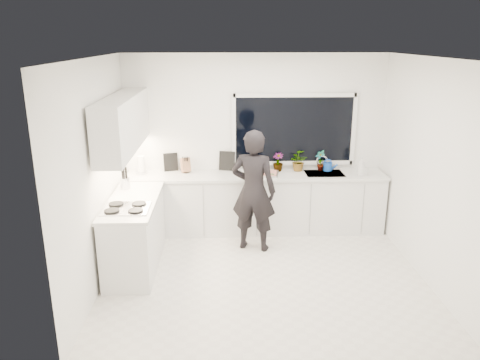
{
  "coord_description": "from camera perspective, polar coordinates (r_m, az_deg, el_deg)",
  "views": [
    {
      "loc": [
        -0.51,
        -5.37,
        2.92
      ],
      "look_at": [
        -0.29,
        0.4,
        1.15
      ],
      "focal_mm": 35.0,
      "sensor_mm": 36.0,
      "label": 1
    }
  ],
  "objects": [
    {
      "name": "knife_block",
      "position": [
        7.24,
        -6.64,
        1.78
      ],
      "size": [
        0.16,
        0.14,
        0.22
      ],
      "primitive_type": "cube",
      "rotation": [
        0.0,
        0.0,
        0.41
      ],
      "color": "#936B44",
      "rests_on": "countertop_back"
    },
    {
      "name": "watering_can",
      "position": [
        7.43,
        10.63,
        1.64
      ],
      "size": [
        0.16,
        0.16,
        0.13
      ],
      "primitive_type": "cylinder",
      "rotation": [
        0.0,
        0.0,
        0.15
      ],
      "color": "#1247AD",
      "rests_on": "countertop_back"
    },
    {
      "name": "faucet",
      "position": [
        7.44,
        9.96,
        2.05
      ],
      "size": [
        0.03,
        0.03,
        0.22
      ],
      "primitive_type": "cylinder",
      "color": "silver",
      "rests_on": "countertop_back"
    },
    {
      "name": "wall_left",
      "position": [
        5.79,
        -17.15,
        0.54
      ],
      "size": [
        0.02,
        3.5,
        2.7
      ],
      "primitive_type": "cube",
      "color": "white",
      "rests_on": "ground"
    },
    {
      "name": "sink",
      "position": [
        7.29,
        10.22,
        0.43
      ],
      "size": [
        0.58,
        0.42,
        0.14
      ],
      "primitive_type": "cube",
      "color": "silver",
      "rests_on": "countertop_back"
    },
    {
      "name": "pizza",
      "position": [
        7.1,
        2.76,
        0.92
      ],
      "size": [
        0.48,
        0.38,
        0.01
      ],
      "primitive_type": "cube",
      "rotation": [
        0.0,
        0.0,
        -0.17
      ],
      "color": "red",
      "rests_on": "pizza_tray"
    },
    {
      "name": "stovetop",
      "position": [
        5.85,
        -13.76,
        -3.32
      ],
      "size": [
        0.56,
        0.48,
        0.03
      ],
      "primitive_type": "cube",
      "color": "black",
      "rests_on": "countertop_left"
    },
    {
      "name": "utensil_crock",
      "position": [
        6.6,
        -13.83,
        -0.38
      ],
      "size": [
        0.17,
        0.17,
        0.16
      ],
      "primitive_type": "cylinder",
      "rotation": [
        0.0,
        0.0,
        -0.34
      ],
      "color": "silver",
      "rests_on": "countertop_left"
    },
    {
      "name": "pizza_tray",
      "position": [
        7.1,
        2.75,
        0.79
      ],
      "size": [
        0.53,
        0.43,
        0.03
      ],
      "primitive_type": "cube",
      "rotation": [
        0.0,
        0.0,
        -0.17
      ],
      "color": "silver",
      "rests_on": "countertop_back"
    },
    {
      "name": "wall_right",
      "position": [
        6.14,
        22.1,
        0.94
      ],
      "size": [
        0.02,
        3.5,
        2.7
      ],
      "primitive_type": "cube",
      "color": "white",
      "rests_on": "ground"
    },
    {
      "name": "base_cabinets_back",
      "position": [
        7.28,
        1.92,
        -2.9
      ],
      "size": [
        3.92,
        0.58,
        0.88
      ],
      "primitive_type": "cube",
      "color": "white",
      "rests_on": "floor"
    },
    {
      "name": "picture_frame_large",
      "position": [
        7.35,
        -8.44,
        2.19
      ],
      "size": [
        0.22,
        0.08,
        0.28
      ],
      "primitive_type": "cube",
      "rotation": [
        0.0,
        0.0,
        0.26
      ],
      "color": "black",
      "rests_on": "countertop_back"
    },
    {
      "name": "person",
      "position": [
        6.51,
        1.65,
        -1.33
      ],
      "size": [
        0.73,
        0.59,
        1.74
      ],
      "primitive_type": "imported",
      "rotation": [
        0.0,
        0.0,
        2.84
      ],
      "color": "black",
      "rests_on": "floor"
    },
    {
      "name": "floor",
      "position": [
        6.14,
        2.86,
        -11.49
      ],
      "size": [
        4.0,
        3.5,
        0.02
      ],
      "primitive_type": "cube",
      "color": "beige",
      "rests_on": "ground"
    },
    {
      "name": "base_cabinets_left",
      "position": [
        6.34,
        -12.67,
        -6.42
      ],
      "size": [
        0.58,
        1.6,
        0.88
      ],
      "primitive_type": "cube",
      "color": "white",
      "rests_on": "floor"
    },
    {
      "name": "upper_cabinets",
      "position": [
        6.3,
        -14.03,
        6.75
      ],
      "size": [
        0.34,
        2.1,
        0.7
      ],
      "primitive_type": "cube",
      "color": "white",
      "rests_on": "wall_left"
    },
    {
      "name": "paper_towel_roll",
      "position": [
        7.28,
        -11.96,
        1.77
      ],
      "size": [
        0.13,
        0.13,
        0.26
      ],
      "primitive_type": "cylinder",
      "rotation": [
        0.0,
        0.0,
        0.21
      ],
      "color": "silver",
      "rests_on": "countertop_back"
    },
    {
      "name": "soap_bottles",
      "position": [
        7.24,
        14.67,
        1.51
      ],
      "size": [
        0.17,
        0.16,
        0.29
      ],
      "color": "#D8BF66",
      "rests_on": "countertop_back"
    },
    {
      "name": "ceiling",
      "position": [
        5.4,
        3.3,
        14.78
      ],
      "size": [
        4.0,
        3.5,
        0.02
      ],
      "primitive_type": "cube",
      "color": "white",
      "rests_on": "wall_back"
    },
    {
      "name": "picture_frame_small",
      "position": [
        7.3,
        -1.59,
        2.35
      ],
      "size": [
        0.25,
        0.09,
        0.3
      ],
      "primitive_type": "cube",
      "rotation": [
        0.0,
        0.0,
        -0.27
      ],
      "color": "black",
      "rests_on": "countertop_back"
    },
    {
      "name": "herb_plants",
      "position": [
        7.31,
        6.5,
        2.26
      ],
      "size": [
        1.14,
        0.36,
        0.32
      ],
      "color": "#26662D",
      "rests_on": "countertop_back"
    },
    {
      "name": "window",
      "position": [
        7.31,
        6.58,
        6.13
      ],
      "size": [
        1.8,
        0.02,
        1.0
      ],
      "primitive_type": "cube",
      "color": "black",
      "rests_on": "wall_back"
    },
    {
      "name": "wall_back",
      "position": [
        7.32,
        1.82,
        4.65
      ],
      "size": [
        4.0,
        0.02,
        2.7
      ],
      "primitive_type": "cube",
      "color": "white",
      "rests_on": "ground"
    },
    {
      "name": "countertop_left",
      "position": [
        6.18,
        -12.94,
        -2.5
      ],
      "size": [
        0.62,
        1.6,
        0.04
      ],
      "primitive_type": "cube",
      "color": "silver",
      "rests_on": "base_cabinets_left"
    },
    {
      "name": "countertop_back",
      "position": [
        7.12,
        1.97,
        0.55
      ],
      "size": [
        3.94,
        0.62,
        0.04
      ],
      "primitive_type": "cube",
      "color": "silver",
      "rests_on": "base_cabinets_back"
    }
  ]
}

